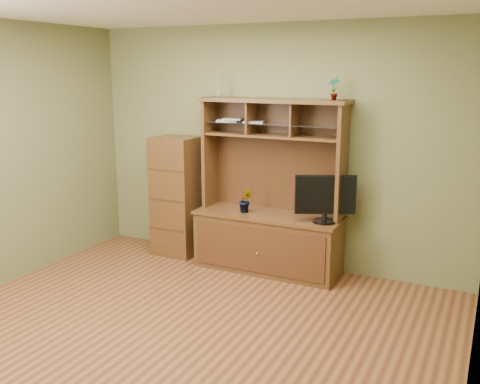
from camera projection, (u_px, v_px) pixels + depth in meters
The scene contains 8 objects.
room at pixel (177, 178), 4.28m from camera, with size 4.54×4.04×2.74m.
media_hutch at pixel (269, 224), 5.94m from camera, with size 1.66×0.61×1.90m.
monitor at pixel (325, 198), 5.50m from camera, with size 0.59×0.31×0.50m.
orchid_plant at pixel (246, 200), 5.92m from camera, with size 0.15×0.12×0.27m, color #255C1F.
top_plant at pixel (334, 89), 5.40m from camera, with size 0.12×0.08×0.23m, color #3E6F27.
reed_diffuser at pixel (219, 86), 5.96m from camera, with size 0.06×0.06×0.32m.
magazines at pixel (237, 120), 5.94m from camera, with size 0.60×0.24×0.04m.
side_cabinet at pixel (177, 196), 6.44m from camera, with size 0.51×0.46×1.43m.
Camera 1 is at (2.30, -3.54, 2.19)m, focal length 40.00 mm.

